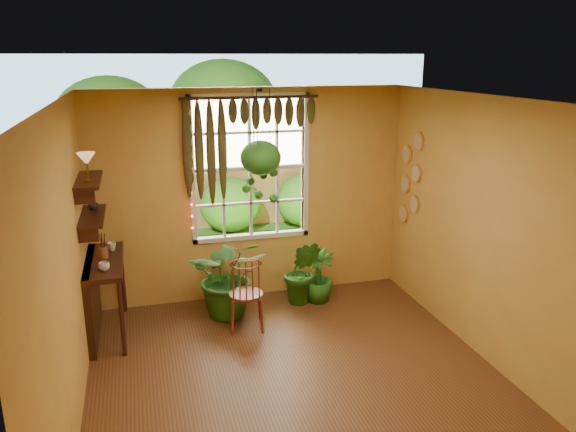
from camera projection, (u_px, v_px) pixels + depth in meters
The scene contains 23 objects.
floor at pixel (301, 386), 5.41m from camera, with size 4.50×4.50×0.00m, color brown.
ceiling at pixel (303, 101), 4.67m from camera, with size 4.50×4.50×0.00m, color silver.
wall_back at pixel (251, 196), 7.12m from camera, with size 4.00×4.00×0.00m, color gold.
wall_left at pixel (65, 276), 4.53m from camera, with size 4.50×4.50×0.00m, color gold.
wall_right at pixel (495, 236), 5.55m from camera, with size 4.50×4.50×0.00m, color gold.
window at pixel (250, 168), 7.06m from camera, with size 1.52×0.10×1.86m.
valance_vine at pixel (244, 123), 6.76m from camera, with size 1.70×0.12×1.10m.
string_lights at pixel (190, 169), 6.76m from camera, with size 0.03×0.03×1.54m, color #FF2633, non-canonical shape.
wall_plates at pixel (410, 179), 7.15m from camera, with size 0.04×0.32×1.10m, color #F5E3C8, non-canonical shape.
counter_ledge at pixel (96, 290), 6.25m from camera, with size 0.40×1.20×0.90m.
shelf_lower at pixel (92, 216), 6.03m from camera, with size 0.25×0.90×0.04m, color #32160D.
shelf_upper at pixel (89, 180), 5.92m from camera, with size 0.25×0.90×0.04m, color #32160D.
backyard at pixel (217, 146), 11.49m from camera, with size 14.00×10.00×12.00m.
windsor_chair at pixel (246, 304), 6.47m from camera, with size 0.45×0.47×1.06m.
potted_plant_left at pixel (229, 276), 6.76m from camera, with size 0.92×0.80×1.03m, color #235015.
potted_plant_mid at pixel (302, 272), 7.11m from camera, with size 0.47×0.38×0.85m, color #235015.
potted_plant_right at pixel (318, 276), 7.19m from camera, with size 0.39×0.39×0.69m, color #235015.
hanging_basket at pixel (261, 160), 6.72m from camera, with size 0.49×0.49×1.36m.
cup_a at pixel (104, 267), 5.85m from camera, with size 0.11×0.11×0.09m, color silver.
cup_b at pixel (112, 247), 6.45m from camera, with size 0.10×0.10×0.10m, color beige.
brush_jar at pixel (103, 246), 6.20m from camera, with size 0.10×0.10×0.36m.
shelf_vase at pixel (93, 204), 6.22m from camera, with size 0.11×0.11×0.12m, color #B2AD99.
tiffany_lamp at pixel (86, 161), 5.66m from camera, with size 0.18×0.18×0.31m.
Camera 1 is at (-1.38, -4.55, 3.06)m, focal length 35.00 mm.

